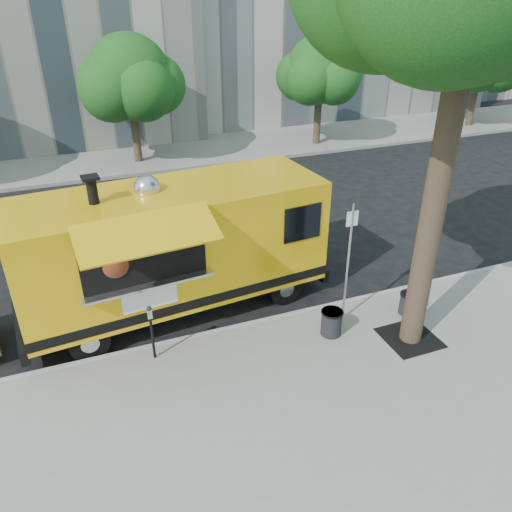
{
  "coord_description": "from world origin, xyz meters",
  "views": [
    {
      "loc": [
        -4.01,
        -10.07,
        7.29
      ],
      "look_at": [
        -0.11,
        0.0,
        1.41
      ],
      "focal_mm": 35.0,
      "sensor_mm": 36.0,
      "label": 1
    }
  ],
  "objects": [
    {
      "name": "tree_well",
      "position": [
        2.6,
        -2.8,
        0.15
      ],
      "size": [
        1.2,
        1.2,
        0.02
      ],
      "primitive_type": "cube",
      "color": "black",
      "rests_on": "sidewalk"
    },
    {
      "name": "ground",
      "position": [
        0.0,
        0.0,
        0.0
      ],
      "size": [
        120.0,
        120.0,
        0.0
      ],
      "primitive_type": "plane",
      "color": "black",
      "rests_on": "ground"
    },
    {
      "name": "trash_bin_right",
      "position": [
        3.15,
        -1.94,
        0.45
      ],
      "size": [
        0.47,
        0.47,
        0.56
      ],
      "color": "black",
      "rests_on": "sidewalk"
    },
    {
      "name": "parking_meter",
      "position": [
        -3.0,
        -1.35,
        0.98
      ],
      "size": [
        0.11,
        0.11,
        1.33
      ],
      "color": "black",
      "rests_on": "sidewalk"
    },
    {
      "name": "far_tree_b",
      "position": [
        -1.0,
        12.7,
        3.83
      ],
      "size": [
        3.6,
        3.6,
        5.5
      ],
      "color": "#33261C",
      "rests_on": "far_sidewalk"
    },
    {
      "name": "curb",
      "position": [
        0.0,
        -0.93,
        0.07
      ],
      "size": [
        60.0,
        0.14,
        0.16
      ],
      "primitive_type": "cube",
      "color": "#999993",
      "rests_on": "ground"
    },
    {
      "name": "far_sidewalk",
      "position": [
        0.0,
        13.5,
        0.07
      ],
      "size": [
        60.0,
        5.0,
        0.15
      ],
      "primitive_type": "cube",
      "color": "gray",
      "rests_on": "ground"
    },
    {
      "name": "far_tree_d",
      "position": [
        18.0,
        12.6,
        3.89
      ],
      "size": [
        3.78,
        3.78,
        5.64
      ],
      "color": "#33261C",
      "rests_on": "far_sidewalk"
    },
    {
      "name": "trash_bin_left",
      "position": [
        0.98,
        -1.99,
        0.48
      ],
      "size": [
        0.52,
        0.52,
        0.62
      ],
      "color": "black",
      "rests_on": "sidewalk"
    },
    {
      "name": "sign_post",
      "position": [
        1.55,
        -1.55,
        1.85
      ],
      "size": [
        0.28,
        0.06,
        3.0
      ],
      "color": "silver",
      "rests_on": "sidewalk"
    },
    {
      "name": "sidewalk",
      "position": [
        0.0,
        -4.0,
        0.07
      ],
      "size": [
        60.0,
        6.0,
        0.15
      ],
      "primitive_type": "cube",
      "color": "gray",
      "rests_on": "ground"
    },
    {
      "name": "far_tree_c",
      "position": [
        8.0,
        12.4,
        3.72
      ],
      "size": [
        3.24,
        3.24,
        5.21
      ],
      "color": "#33261C",
      "rests_on": "far_sidewalk"
    },
    {
      "name": "food_truck",
      "position": [
        -2.03,
        0.56,
        1.77
      ],
      "size": [
        7.77,
        4.06,
        3.76
      ],
      "rotation": [
        0.0,
        0.0,
        0.1
      ],
      "color": "#E9AD0C",
      "rests_on": "ground"
    }
  ]
}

